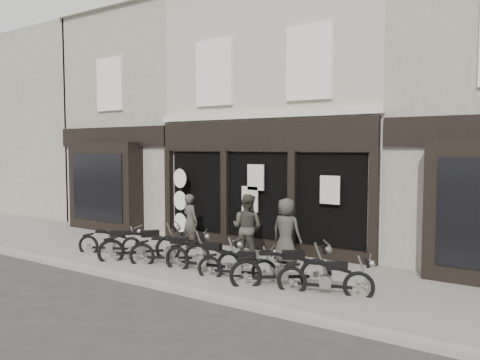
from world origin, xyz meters
The scene contains 17 objects.
ground_plane centered at (0.00, 0.00, 0.00)m, with size 90.00×90.00×0.00m, color #2D2B28.
pavement centered at (0.00, 0.90, 0.06)m, with size 30.00×4.20×0.12m, color slate.
kerb centered at (0.00, -1.25, 0.07)m, with size 30.00×0.25×0.13m, color gray.
central_building centered at (0.00, 5.95, 4.08)m, with size 7.30×6.22×8.34m.
neighbour_left centered at (-6.35, 5.90, 4.04)m, with size 5.60×6.73×8.34m.
filler_left centered at (-14.50, 6.00, 4.10)m, with size 11.00×6.00×8.20m, color #9F9886.
motorcycle_0 centered at (-3.17, 0.13, 0.37)m, with size 1.83×0.98×0.93m.
motorcycle_1 centered at (-1.99, 0.15, 0.42)m, with size 1.59×1.89×1.07m.
motorcycle_2 centered at (-0.92, 0.14, 0.40)m, with size 1.90×1.31×1.01m.
motorcycle_3 centered at (0.22, 0.06, 0.40)m, with size 2.12×0.65×1.02m.
motorcycle_4 centered at (1.23, 0.04, 0.36)m, with size 1.79×0.90×0.90m.
motorcycle_5 centered at (2.35, 0.09, 0.43)m, with size 1.93×1.55×1.07m.
motorcycle_6 centered at (3.37, 0.11, 0.38)m, with size 1.95×0.85×0.96m.
man_left centered at (-1.76, 1.94, 0.93)m, with size 0.59×0.39×1.62m, color #3F3933.
man_centre centered at (0.49, 1.58, 1.01)m, with size 0.86×0.67×1.77m, color #3C3930.
man_right centered at (1.49, 1.91, 0.97)m, with size 0.83×0.54×1.69m, color #38352E.
advert_sign_post centered at (-2.71, 2.61, 1.22)m, with size 0.61×0.39×2.52m.
Camera 1 is at (7.12, -8.72, 3.12)m, focal length 35.00 mm.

